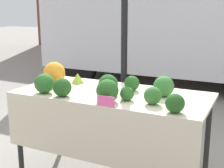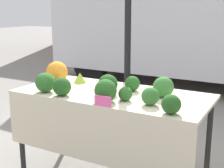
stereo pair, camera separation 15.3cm
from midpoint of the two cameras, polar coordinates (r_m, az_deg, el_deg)
The scene contains 16 objects.
tent_pole at distance 3.41m, azimuth 0.95°, elevation 7.27°, with size 0.07×0.07×2.46m.
parked_truck at distance 6.96m, azimuth 8.21°, elevation 11.96°, with size 5.12×2.18×2.65m.
market_table at distance 2.81m, azimuth -2.15°, elevation -4.17°, with size 1.75×0.81×0.86m.
orange_cauliflower at distance 3.22m, azimuth -11.84°, elevation 2.03°, with size 0.22×0.22×0.22m.
romanesco_head at distance 3.20m, azimuth -7.66°, elevation 1.05°, with size 0.13×0.13×0.10m.
broccoli_head_0 at distance 2.57m, azimuth 1.07°, elevation -1.78°, with size 0.12×0.12×0.12m.
broccoli_head_1 at distance 2.71m, azimuth 7.86°, elevation -0.44°, with size 0.18×0.18×0.18m.
broccoli_head_2 at distance 3.06m, azimuth -12.92°, elevation 0.32°, with size 0.11×0.11×0.11m.
broccoli_head_3 at distance 2.73m, azimuth -10.67°, elevation -0.61°, with size 0.16×0.16×0.16m.
broccoli_head_4 at distance 2.30m, azimuth 9.59°, elevation -3.50°, with size 0.14×0.14×0.14m.
broccoli_head_5 at distance 2.88m, azimuth -13.78°, elevation 0.10°, with size 0.18×0.18×0.18m.
broccoli_head_6 at distance 2.88m, azimuth 2.14°, elevation 0.12°, with size 0.14×0.14×0.14m.
broccoli_head_7 at distance 2.76m, azimuth -2.30°, elevation -0.06°, with size 0.18×0.18×0.18m.
broccoli_head_8 at distance 2.48m, azimuth 5.70°, elevation -2.14°, with size 0.14×0.14×0.14m.
broccoli_head_9 at distance 2.54m, azimuth -2.57°, elevation -1.21°, with size 0.19×0.19×0.19m.
price_sign at distance 2.42m, azimuth -2.96°, elevation -3.19°, with size 0.15×0.01×0.08m.
Camera 1 is at (1.19, -2.46, 1.61)m, focal length 50.00 mm.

